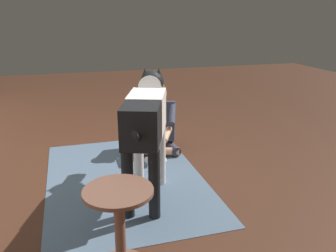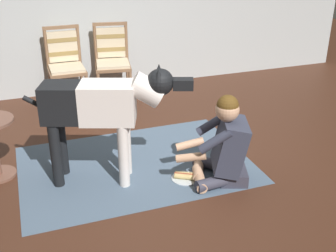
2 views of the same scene
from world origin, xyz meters
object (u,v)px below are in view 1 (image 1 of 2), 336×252
Objects in this scene: round_side_table at (120,222)px; person_sitting_on_floor at (158,123)px; hot_dog_on_plate at (156,158)px; large_dog at (146,118)px.

person_sitting_on_floor is at bearing -21.31° from round_side_table.
round_side_table is at bearing 158.43° from hot_dog_on_plate.
hot_dog_on_plate is at bearing 160.04° from person_sitting_on_floor.
person_sitting_on_floor reaches higher than round_side_table.
large_dog is (-1.00, 0.36, 0.38)m from person_sitting_on_floor.
person_sitting_on_floor is 0.60× the size of large_dog.
person_sitting_on_floor reaches higher than hot_dog_on_plate.
hot_dog_on_plate is at bearing -19.96° from large_dog.
hot_dog_on_plate is (-0.32, 0.12, -0.32)m from person_sitting_on_floor.
large_dog is 2.42× the size of round_side_table.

